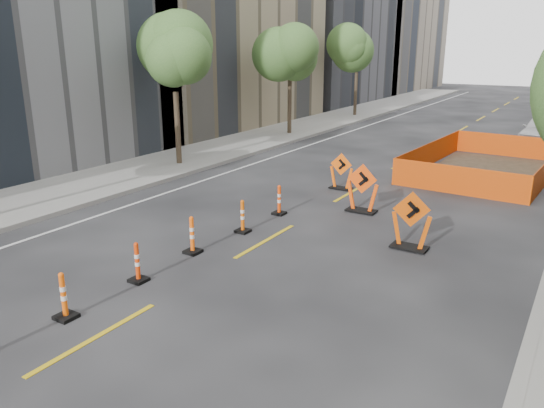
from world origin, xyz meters
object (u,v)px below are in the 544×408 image
Objects in this scene: chevron_sign_center at (362,188)px; channelizer_4 at (192,235)px; channelizer_6 at (279,200)px; chevron_sign_left at (341,171)px; chevron_sign_right at (411,220)px; channelizer_5 at (243,216)px; channelizer_3 at (137,262)px; parked_car_near at (543,130)px; channelizer_2 at (64,296)px.

channelizer_4 is at bearing -115.24° from chevron_sign_center.
channelizer_4 is 4.05m from channelizer_6.
chevron_sign_right is at bearing -51.00° from chevron_sign_left.
chevron_sign_center is at bearing 58.94° from channelizer_5.
channelizer_4 reaches higher than channelizer_3.
parked_car_near is (5.93, 20.27, 0.32)m from channelizer_5.
channelizer_3 is 8.06m from chevron_sign_center.
chevron_sign_left is at bearing 86.67° from channelizer_3.
chevron_sign_center is 3.37m from chevron_sign_right.
channelizer_6 is 0.61× the size of chevron_sign_right.
channelizer_2 is 12.01m from chevron_sign_left.
parked_car_near reaches higher than channelizer_2.
chevron_sign_right reaches higher than channelizer_3.
chevron_sign_left is at bearing 85.83° from channelizer_5.
channelizer_3 is at bearing -153.91° from chevron_sign_right.
channelizer_4 is at bearing -95.85° from channelizer_5.
parked_car_near reaches higher than chevron_sign_center.
channelizer_2 is at bearing -105.73° from chevron_sign_center.
channelizer_4 reaches higher than channelizer_5.
channelizer_5 is at bearing 173.20° from chevron_sign_right.
channelizer_3 is at bearing -92.10° from channelizer_5.
channelizer_3 is 0.60× the size of chevron_sign_right.
channelizer_5 is at bearing -101.10° from parked_car_near.
channelizer_5 is at bearing -96.72° from chevron_sign_left.
chevron_sign_right is at bearing -88.89° from parked_car_near.
parked_car_near reaches higher than channelizer_4.
channelizer_2 is 0.62× the size of chevron_sign_center.
channelizer_6 is at bearing 86.56° from channelizer_4.
parked_car_near is (6.06, 26.34, 0.31)m from channelizer_2.
chevron_sign_center is at bearing 76.51° from channelizer_2.
channelizer_5 is 0.71× the size of chevron_sign_left.
chevron_sign_right is 0.34× the size of parked_car_near.
chevron_sign_right reaches higher than chevron_sign_left.
parked_car_near reaches higher than chevron_sign_right.
chevron_sign_left is 0.29× the size of parked_car_near.
channelizer_6 is 19.18m from parked_car_near.
channelizer_3 is at bearing -88.33° from channelizer_4.
channelizer_4 is (-0.06, 2.02, 0.02)m from channelizer_3.
chevron_sign_left reaches higher than channelizer_3.
channelizer_2 reaches higher than channelizer_3.
chevron_sign_left is at bearing 84.20° from channelizer_6.
channelizer_5 is (0.13, 6.06, -0.01)m from channelizer_2.
chevron_sign_left is at bearing 87.32° from channelizer_2.
channelizer_2 is 6.07m from channelizer_5.
chevron_sign_center is at bearing 37.07° from channelizer_6.
parked_car_near is (6.14, 22.30, 0.30)m from channelizer_4.
channelizer_4 is 1.04× the size of channelizer_6.
chevron_sign_left is 2.88m from chevron_sign_center.
channelizer_5 is at bearing -91.01° from channelizer_6.
channelizer_6 is at bearing 88.99° from channelizer_5.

